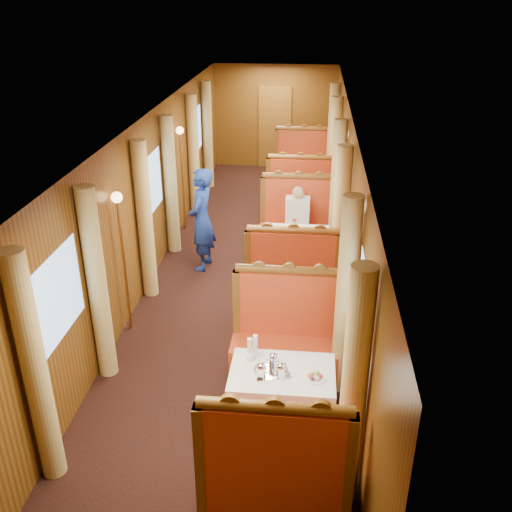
# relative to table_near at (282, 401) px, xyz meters

# --- Properties ---
(floor) EXTENTS (3.00, 12.00, 0.01)m
(floor) POSITION_rel_table_near_xyz_m (-0.75, 3.50, -0.38)
(floor) COLOR black
(floor) RESTS_ON ground
(ceiling) EXTENTS (3.00, 12.00, 0.01)m
(ceiling) POSITION_rel_table_near_xyz_m (-0.75, 3.50, 2.12)
(ceiling) COLOR silver
(ceiling) RESTS_ON wall_left
(wall_far) EXTENTS (3.00, 0.01, 2.50)m
(wall_far) POSITION_rel_table_near_xyz_m (-0.75, 9.50, 0.88)
(wall_far) COLOR brown
(wall_far) RESTS_ON floor
(wall_left) EXTENTS (0.01, 12.00, 2.50)m
(wall_left) POSITION_rel_table_near_xyz_m (-2.25, 3.50, 0.88)
(wall_left) COLOR brown
(wall_left) RESTS_ON floor
(wall_right) EXTENTS (0.01, 12.00, 2.50)m
(wall_right) POSITION_rel_table_near_xyz_m (0.75, 3.50, 0.88)
(wall_right) COLOR brown
(wall_right) RESTS_ON floor
(doorway_far) EXTENTS (0.80, 0.04, 2.00)m
(doorway_far) POSITION_rel_table_near_xyz_m (-0.75, 9.47, 0.62)
(doorway_far) COLOR brown
(doorway_far) RESTS_ON floor
(table_near) EXTENTS (1.05, 0.72, 0.75)m
(table_near) POSITION_rel_table_near_xyz_m (0.00, 0.00, 0.00)
(table_near) COLOR white
(table_near) RESTS_ON floor
(banquette_near_fwd) EXTENTS (1.30, 0.55, 1.34)m
(banquette_near_fwd) POSITION_rel_table_near_xyz_m (0.00, -1.01, 0.05)
(banquette_near_fwd) COLOR #B21C13
(banquette_near_fwd) RESTS_ON floor
(banquette_near_aft) EXTENTS (1.30, 0.55, 1.34)m
(banquette_near_aft) POSITION_rel_table_near_xyz_m (0.00, 1.01, 0.05)
(banquette_near_aft) COLOR #B21C13
(banquette_near_aft) RESTS_ON floor
(table_mid) EXTENTS (1.05, 0.72, 0.75)m
(table_mid) POSITION_rel_table_near_xyz_m (0.00, 3.50, 0.00)
(table_mid) COLOR white
(table_mid) RESTS_ON floor
(banquette_mid_fwd) EXTENTS (1.30, 0.55, 1.34)m
(banquette_mid_fwd) POSITION_rel_table_near_xyz_m (0.00, 2.49, 0.05)
(banquette_mid_fwd) COLOR #B21C13
(banquette_mid_fwd) RESTS_ON floor
(banquette_mid_aft) EXTENTS (1.30, 0.55, 1.34)m
(banquette_mid_aft) POSITION_rel_table_near_xyz_m (0.00, 4.51, 0.05)
(banquette_mid_aft) COLOR #B21C13
(banquette_mid_aft) RESTS_ON floor
(table_far) EXTENTS (1.05, 0.72, 0.75)m
(table_far) POSITION_rel_table_near_xyz_m (0.00, 7.00, 0.00)
(table_far) COLOR white
(table_far) RESTS_ON floor
(banquette_far_fwd) EXTENTS (1.30, 0.55, 1.34)m
(banquette_far_fwd) POSITION_rel_table_near_xyz_m (0.00, 5.99, 0.05)
(banquette_far_fwd) COLOR #B21C13
(banquette_far_fwd) RESTS_ON floor
(banquette_far_aft) EXTENTS (1.30, 0.55, 1.34)m
(banquette_far_aft) POSITION_rel_table_near_xyz_m (0.00, 8.01, 0.05)
(banquette_far_aft) COLOR #B21C13
(banquette_far_aft) RESTS_ON floor
(tea_tray) EXTENTS (0.40, 0.34, 0.01)m
(tea_tray) POSITION_rel_table_near_xyz_m (-0.11, -0.03, 0.38)
(tea_tray) COLOR silver
(tea_tray) RESTS_ON table_near
(teapot_left) EXTENTS (0.20, 0.18, 0.13)m
(teapot_left) POSITION_rel_table_near_xyz_m (-0.20, -0.12, 0.44)
(teapot_left) COLOR silver
(teapot_left) RESTS_ON tea_tray
(teapot_right) EXTENTS (0.16, 0.13, 0.13)m
(teapot_right) POSITION_rel_table_near_xyz_m (-0.01, -0.10, 0.44)
(teapot_right) COLOR silver
(teapot_right) RESTS_ON tea_tray
(teapot_back) EXTENTS (0.17, 0.15, 0.12)m
(teapot_back) POSITION_rel_table_near_xyz_m (-0.10, 0.07, 0.43)
(teapot_back) COLOR silver
(teapot_back) RESTS_ON tea_tray
(fruit_plate) EXTENTS (0.21, 0.21, 0.05)m
(fruit_plate) POSITION_rel_table_near_xyz_m (0.32, -0.09, 0.39)
(fruit_plate) COLOR white
(fruit_plate) RESTS_ON table_near
(cup_inboard) EXTENTS (0.08, 0.08, 0.26)m
(cup_inboard) POSITION_rel_table_near_xyz_m (-0.34, 0.15, 0.48)
(cup_inboard) COLOR white
(cup_inboard) RESTS_ON table_near
(cup_outboard) EXTENTS (0.08, 0.08, 0.26)m
(cup_outboard) POSITION_rel_table_near_xyz_m (-0.29, 0.21, 0.48)
(cup_outboard) COLOR white
(cup_outboard) RESTS_ON table_near
(rose_vase_mid) EXTENTS (0.06, 0.06, 0.36)m
(rose_vase_mid) POSITION_rel_table_near_xyz_m (-0.02, 3.47, 0.55)
(rose_vase_mid) COLOR silver
(rose_vase_mid) RESTS_ON table_mid
(rose_vase_far) EXTENTS (0.06, 0.06, 0.36)m
(rose_vase_far) POSITION_rel_table_near_xyz_m (-0.00, 7.02, 0.55)
(rose_vase_far) COLOR silver
(rose_vase_far) RESTS_ON table_far
(window_left_near) EXTENTS (0.01, 1.20, 0.90)m
(window_left_near) POSITION_rel_table_near_xyz_m (-2.24, 0.00, 1.07)
(window_left_near) COLOR #84ADE0
(window_left_near) RESTS_ON wall_left
(curtain_left_near_a) EXTENTS (0.22, 0.22, 2.35)m
(curtain_left_near_a) POSITION_rel_table_near_xyz_m (-2.13, -0.78, 0.80)
(curtain_left_near_a) COLOR tan
(curtain_left_near_a) RESTS_ON floor
(curtain_left_near_b) EXTENTS (0.22, 0.22, 2.35)m
(curtain_left_near_b) POSITION_rel_table_near_xyz_m (-2.13, 0.78, 0.80)
(curtain_left_near_b) COLOR tan
(curtain_left_near_b) RESTS_ON floor
(window_right_near) EXTENTS (0.01, 1.20, 0.90)m
(window_right_near) POSITION_rel_table_near_xyz_m (0.74, 0.00, 1.07)
(window_right_near) COLOR #84ADE0
(window_right_near) RESTS_ON wall_right
(curtain_right_near_a) EXTENTS (0.22, 0.22, 2.35)m
(curtain_right_near_a) POSITION_rel_table_near_xyz_m (0.63, -0.78, 0.80)
(curtain_right_near_a) COLOR tan
(curtain_right_near_a) RESTS_ON floor
(curtain_right_near_b) EXTENTS (0.22, 0.22, 2.35)m
(curtain_right_near_b) POSITION_rel_table_near_xyz_m (0.63, 0.78, 0.80)
(curtain_right_near_b) COLOR tan
(curtain_right_near_b) RESTS_ON floor
(window_left_mid) EXTENTS (0.01, 1.20, 0.90)m
(window_left_mid) POSITION_rel_table_near_xyz_m (-2.24, 3.50, 1.07)
(window_left_mid) COLOR #84ADE0
(window_left_mid) RESTS_ON wall_left
(curtain_left_mid_a) EXTENTS (0.22, 0.22, 2.35)m
(curtain_left_mid_a) POSITION_rel_table_near_xyz_m (-2.13, 2.72, 0.80)
(curtain_left_mid_a) COLOR tan
(curtain_left_mid_a) RESTS_ON floor
(curtain_left_mid_b) EXTENTS (0.22, 0.22, 2.35)m
(curtain_left_mid_b) POSITION_rel_table_near_xyz_m (-2.13, 4.28, 0.80)
(curtain_left_mid_b) COLOR tan
(curtain_left_mid_b) RESTS_ON floor
(window_right_mid) EXTENTS (0.01, 1.20, 0.90)m
(window_right_mid) POSITION_rel_table_near_xyz_m (0.74, 3.50, 1.07)
(window_right_mid) COLOR #84ADE0
(window_right_mid) RESTS_ON wall_right
(curtain_right_mid_a) EXTENTS (0.22, 0.22, 2.35)m
(curtain_right_mid_a) POSITION_rel_table_near_xyz_m (0.63, 2.72, 0.80)
(curtain_right_mid_a) COLOR tan
(curtain_right_mid_a) RESTS_ON floor
(curtain_right_mid_b) EXTENTS (0.22, 0.22, 2.35)m
(curtain_right_mid_b) POSITION_rel_table_near_xyz_m (0.63, 4.28, 0.80)
(curtain_right_mid_b) COLOR tan
(curtain_right_mid_b) RESTS_ON floor
(window_left_far) EXTENTS (0.01, 1.20, 0.90)m
(window_left_far) POSITION_rel_table_near_xyz_m (-2.24, 7.00, 1.07)
(window_left_far) COLOR #84ADE0
(window_left_far) RESTS_ON wall_left
(curtain_left_far_a) EXTENTS (0.22, 0.22, 2.35)m
(curtain_left_far_a) POSITION_rel_table_near_xyz_m (-2.13, 6.22, 0.80)
(curtain_left_far_a) COLOR tan
(curtain_left_far_a) RESTS_ON floor
(curtain_left_far_b) EXTENTS (0.22, 0.22, 2.35)m
(curtain_left_far_b) POSITION_rel_table_near_xyz_m (-2.13, 7.78, 0.80)
(curtain_left_far_b) COLOR tan
(curtain_left_far_b) RESTS_ON floor
(window_right_far) EXTENTS (0.01, 1.20, 0.90)m
(window_right_far) POSITION_rel_table_near_xyz_m (0.74, 7.00, 1.07)
(window_right_far) COLOR #84ADE0
(window_right_far) RESTS_ON wall_right
(curtain_right_far_a) EXTENTS (0.22, 0.22, 2.35)m
(curtain_right_far_a) POSITION_rel_table_near_xyz_m (0.63, 6.22, 0.80)
(curtain_right_far_a) COLOR tan
(curtain_right_far_a) RESTS_ON floor
(curtain_right_far_b) EXTENTS (0.22, 0.22, 2.35)m
(curtain_right_far_b) POSITION_rel_table_near_xyz_m (0.63, 7.78, 0.80)
(curtain_right_far_b) COLOR tan
(curtain_right_far_b) RESTS_ON floor
(sconce_left_fore) EXTENTS (0.14, 0.14, 1.95)m
(sconce_left_fore) POSITION_rel_table_near_xyz_m (-2.15, 1.75, 1.01)
(sconce_left_fore) COLOR #BF8C3F
(sconce_left_fore) RESTS_ON floor
(sconce_right_fore) EXTENTS (0.14, 0.14, 1.95)m
(sconce_right_fore) POSITION_rel_table_near_xyz_m (0.65, 1.75, 1.01)
(sconce_right_fore) COLOR #BF8C3F
(sconce_right_fore) RESTS_ON floor
(sconce_left_aft) EXTENTS (0.14, 0.14, 1.95)m
(sconce_left_aft) POSITION_rel_table_near_xyz_m (-2.15, 5.25, 1.01)
(sconce_left_aft) COLOR #BF8C3F
(sconce_left_aft) RESTS_ON floor
(sconce_right_aft) EXTENTS (0.14, 0.14, 1.95)m
(sconce_right_aft) POSITION_rel_table_near_xyz_m (0.65, 5.25, 1.01)
(sconce_right_aft) COLOR #BF8C3F
(sconce_right_aft) RESTS_ON floor
(steward) EXTENTS (0.47, 0.65, 1.68)m
(steward) POSITION_rel_table_near_xyz_m (-1.50, 3.67, 0.46)
(steward) COLOR navy
(steward) RESTS_ON floor
(passenger) EXTENTS (0.40, 0.44, 0.76)m
(passenger) POSITION_rel_table_near_xyz_m (-0.00, 4.31, 0.37)
(passenger) COLOR beige
(passenger) RESTS_ON banquette_mid_aft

